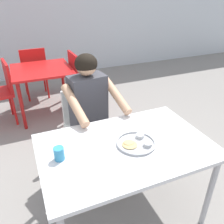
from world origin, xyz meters
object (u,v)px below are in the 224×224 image
Objects in this scene: thali_tray at (136,143)px; drinking_cup at (59,153)px; table_foreground at (125,153)px; table_background_red at (42,75)px; chair_red_far at (34,70)px; chair_foreground at (85,121)px; diner_foreground at (92,108)px; chair_red_left at (1,89)px; chair_red_right at (81,76)px.

drinking_cup is (-0.55, 0.05, 0.04)m from thali_tray.
table_foreground reaches higher than table_background_red.
table_foreground is 1.52× the size of table_background_red.
drinking_cup is at bearing -92.04° from chair_red_far.
chair_foreground is at bearing 63.55° from drinking_cup.
drinking_cup is at bearing 176.20° from table_foreground.
diner_foreground reaches higher than table_background_red.
chair_red_far reaches higher than thali_tray.
thali_tray is (0.08, -0.02, 0.08)m from table_foreground.
diner_foreground is at bearing 54.64° from drinking_cup.
diner_foreground is at bearing 93.89° from table_foreground.
diner_foreground reaches higher than chair_red_far.
table_background_red is 0.63m from chair_red_far.
chair_red_left is 0.99× the size of chair_red_far.
chair_red_left is at bearing 101.73° from drinking_cup.
diner_foreground is at bearing 100.32° from thali_tray.
diner_foreground is at bearing -79.21° from table_background_red.
diner_foreground is 1.50× the size of table_background_red.
table_background_red is 0.59m from chair_red_right.
chair_red_right is at bearing 70.59° from drinking_cup.
chair_red_right is (0.30, 1.48, -0.21)m from diner_foreground.
table_foreground is 0.11m from thali_tray.
table_background_red is at bearing -177.57° from chair_red_right.
table_foreground is 2.14m from chair_red_right.
chair_foreground is at bearing 99.23° from thali_tray.
chair_foreground reaches higher than table_foreground.
thali_tray is 3.08× the size of drinking_cup.
table_background_red is at bearing 85.75° from drinking_cup.
diner_foreground reaches higher than chair_red_left.
table_background_red is 0.59m from chair_red_left.
drinking_cup is 2.08m from table_background_red.
chair_red_far reaches higher than chair_red_left.
thali_tray is 0.33× the size of chair_red_left.
diner_foreground is at bearing -84.14° from chair_foreground.
chair_red_left is at bearing 115.07° from thali_tray.
chair_red_far is at bearing 51.62° from chair_red_left.
chair_foreground is 1.46m from chair_red_left.
drinking_cup is at bearing -78.27° from chair_red_left.
table_foreground is 2.25m from chair_red_left.
chair_red_right is 0.87m from chair_red_far.
table_foreground is 13.31× the size of drinking_cup.
drinking_cup is 0.75m from diner_foreground.
drinking_cup is 2.69m from chair_red_far.
chair_red_left is (-0.57, -0.04, -0.11)m from table_background_red.
drinking_cup is at bearing -116.45° from chair_foreground.
table_foreground is 1.01× the size of diner_foreground.
diner_foreground is 2.11m from chair_red_far.
chair_red_right reaches higher than thali_tray.
drinking_cup is 2.23m from chair_red_right.
table_background_red is at bearing 100.64° from thali_tray.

